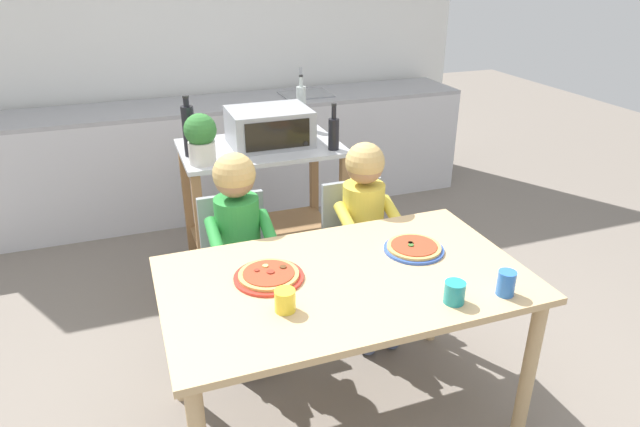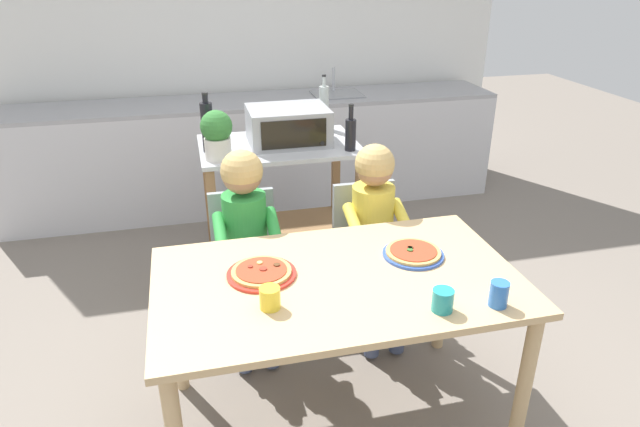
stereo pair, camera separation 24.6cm
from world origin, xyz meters
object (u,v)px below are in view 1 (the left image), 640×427
potted_herb_plant (201,137)px  dining_chair_left (238,261)px  bottle_clear_vinegar (189,130)px  drinking_cup_teal (454,292)px  drinking_cup_yellow (285,301)px  dining_table (345,296)px  pizza_plate_red_rimmed (269,276)px  child_in_green_shirt (240,232)px  bottle_squat_spirits (334,132)px  pizza_plate_blue_rimmed (414,248)px  toaster_oven (269,127)px  child_in_yellow_shirt (367,218)px  bottle_dark_olive_oil (301,107)px  dining_chair_right (357,244)px  drinking_cup_blue (506,283)px  kitchen_island_cart (263,193)px

potted_herb_plant → dining_chair_left: 0.69m
bottle_clear_vinegar → potted_herb_plant: bearing=-75.0°
drinking_cup_teal → drinking_cup_yellow: (-0.61, 0.17, -0.00)m
dining_table → dining_chair_left: size_ratio=1.81×
drinking_cup_yellow → drinking_cup_teal: bearing=-15.2°
dining_chair_left → pizza_plate_red_rimmed: size_ratio=2.86×
child_in_green_shirt → drinking_cup_yellow: child_in_green_shirt is taller
bottle_squat_spirits → drinking_cup_teal: (-0.07, -1.41, -0.21)m
dining_table → pizza_plate_red_rimmed: (-0.30, 0.09, 0.11)m
pizza_plate_blue_rimmed → child_in_green_shirt: bearing=141.3°
toaster_oven → child_in_yellow_shirt: bearing=-67.1°
bottle_squat_spirits → dining_table: bottle_squat_spirits is taller
pizza_plate_blue_rimmed → drinking_cup_yellow: drinking_cup_yellow is taller
toaster_oven → bottle_squat_spirits: bottle_squat_spirits is taller
bottle_dark_olive_oil → drinking_cup_teal: size_ratio=4.05×
child_in_yellow_shirt → pizza_plate_blue_rimmed: child_in_yellow_shirt is taller
bottle_clear_vinegar → toaster_oven: bearing=5.9°
dining_chair_right → child_in_green_shirt: (-0.66, -0.07, 0.22)m
bottle_squat_spirits → drinking_cup_blue: bearing=-84.1°
child_in_green_shirt → drinking_cup_blue: child_in_green_shirt is taller
drinking_cup_blue → potted_herb_plant: bearing=121.8°
bottle_dark_olive_oil → pizza_plate_red_rimmed: bearing=-113.1°
dining_chair_left → pizza_plate_blue_rimmed: bearing=-44.2°
bottle_squat_spirits → child_in_yellow_shirt: size_ratio=0.25×
drinking_cup_teal → drinking_cup_yellow: size_ratio=1.01×
child_in_green_shirt → drinking_cup_yellow: 0.78m
toaster_oven → bottle_squat_spirits: bearing=-34.4°
toaster_oven → potted_herb_plant: size_ratio=1.70×
toaster_oven → drinking_cup_blue: 1.73m
bottle_squat_spirits → potted_herb_plant: size_ratio=0.98×
dining_chair_left → dining_table: bearing=-68.2°
bottle_dark_olive_oil → child_in_green_shirt: bearing=-123.8°
child_in_green_shirt → child_in_yellow_shirt: 0.66m
dining_chair_right → drinking_cup_yellow: 1.12m
toaster_oven → pizza_plate_blue_rimmed: toaster_oven is taller
kitchen_island_cart → pizza_plate_red_rimmed: size_ratio=3.32×
child_in_green_shirt → pizza_plate_red_rimmed: (0.00, -0.54, 0.06)m
toaster_oven → dining_chair_right: toaster_oven is taller
dining_table → drinking_cup_blue: drinking_cup_blue is taller
pizza_plate_red_rimmed → drinking_cup_blue: drinking_cup_blue is taller
bottle_squat_spirits → bottle_clear_vinegar: (-0.79, 0.17, 0.05)m
kitchen_island_cart → dining_table: 1.32m
toaster_oven → bottle_dark_olive_oil: bottle_dark_olive_oil is taller
potted_herb_plant → child_in_green_shirt: size_ratio=0.26×
toaster_oven → drinking_cup_blue: toaster_oven is taller
kitchen_island_cart → dining_chair_right: 0.73m
dining_table → dining_chair_left: bearing=111.8°
child_in_green_shirt → child_in_yellow_shirt: (0.66, -0.04, -0.01)m
child_in_green_shirt → pizza_plate_red_rimmed: size_ratio=3.79×
child_in_green_shirt → drinking_cup_teal: size_ratio=12.55×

